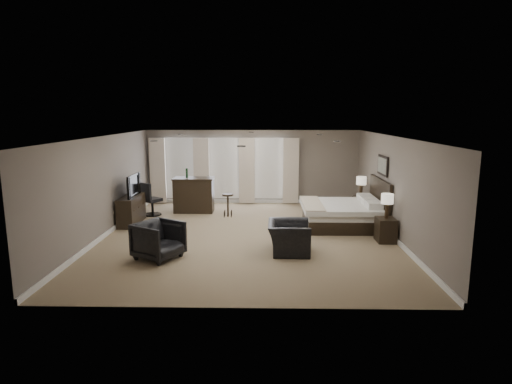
{
  "coord_description": "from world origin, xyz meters",
  "views": [
    {
      "loc": [
        0.43,
        -10.85,
        3.17
      ],
      "look_at": [
        0.2,
        0.4,
        1.1
      ],
      "focal_mm": 30.0,
      "sensor_mm": 36.0,
      "label": 1
    }
  ],
  "objects_px": {
    "bed": "(341,203)",
    "tv": "(131,194)",
    "bar_stool_right": "(228,205)",
    "bar_stool_left": "(187,198)",
    "nightstand_far": "(360,206)",
    "bar_counter": "(194,195)",
    "lamp_far": "(361,187)",
    "dresser": "(131,210)",
    "nightstand_near": "(386,230)",
    "desk_chair": "(152,199)",
    "lamp_near": "(387,206)",
    "armchair_far": "(159,238)",
    "armchair_near": "(289,232)"
  },
  "relations": [
    {
      "from": "nightstand_far",
      "to": "dresser",
      "type": "xyz_separation_m",
      "value": [
        -6.92,
        -1.26,
        0.12
      ]
    },
    {
      "from": "armchair_near",
      "to": "bar_stool_right",
      "type": "distance_m",
      "value": 3.84
    },
    {
      "from": "lamp_far",
      "to": "armchair_far",
      "type": "relative_size",
      "value": 0.7
    },
    {
      "from": "nightstand_near",
      "to": "desk_chair",
      "type": "relative_size",
      "value": 0.56
    },
    {
      "from": "nightstand_far",
      "to": "bar_stool_left",
      "type": "height_order",
      "value": "bar_stool_left"
    },
    {
      "from": "bed",
      "to": "lamp_near",
      "type": "relative_size",
      "value": 3.45
    },
    {
      "from": "tv",
      "to": "desk_chair",
      "type": "relative_size",
      "value": 1.04
    },
    {
      "from": "lamp_near",
      "to": "bar_stool_left",
      "type": "xyz_separation_m",
      "value": [
        -5.69,
        3.73,
        -0.57
      ]
    },
    {
      "from": "lamp_near",
      "to": "desk_chair",
      "type": "distance_m",
      "value": 7.11
    },
    {
      "from": "bed",
      "to": "tv",
      "type": "relative_size",
      "value": 1.94
    },
    {
      "from": "nightstand_near",
      "to": "lamp_far",
      "type": "xyz_separation_m",
      "value": [
        0.0,
        2.9,
        0.6
      ]
    },
    {
      "from": "bed",
      "to": "lamp_near",
      "type": "distance_m",
      "value": 1.72
    },
    {
      "from": "nightstand_near",
      "to": "desk_chair",
      "type": "distance_m",
      "value": 7.1
    },
    {
      "from": "nightstand_far",
      "to": "bar_stool_left",
      "type": "distance_m",
      "value": 5.75
    },
    {
      "from": "dresser",
      "to": "nightstand_near",
      "type": "bearing_deg",
      "value": -13.34
    },
    {
      "from": "armchair_far",
      "to": "bar_stool_left",
      "type": "distance_m",
      "value": 5.12
    },
    {
      "from": "tv",
      "to": "dresser",
      "type": "bearing_deg",
      "value": 0.0
    },
    {
      "from": "nightstand_far",
      "to": "bar_stool_right",
      "type": "bearing_deg",
      "value": -175.34
    },
    {
      "from": "nightstand_near",
      "to": "lamp_near",
      "type": "relative_size",
      "value": 0.96
    },
    {
      "from": "bed",
      "to": "lamp_near",
      "type": "height_order",
      "value": "bed"
    },
    {
      "from": "dresser",
      "to": "bar_stool_right",
      "type": "height_order",
      "value": "dresser"
    },
    {
      "from": "bar_stool_left",
      "to": "bar_stool_right",
      "type": "bearing_deg",
      "value": -37.93
    },
    {
      "from": "nightstand_near",
      "to": "bar_stool_right",
      "type": "height_order",
      "value": "bar_stool_right"
    },
    {
      "from": "tv",
      "to": "desk_chair",
      "type": "bearing_deg",
      "value": -18.34
    },
    {
      "from": "lamp_near",
      "to": "armchair_far",
      "type": "xyz_separation_m",
      "value": [
        -5.38,
        -1.38,
        -0.45
      ]
    },
    {
      "from": "bed",
      "to": "lamp_near",
      "type": "bearing_deg",
      "value": -58.46
    },
    {
      "from": "nightstand_near",
      "to": "nightstand_far",
      "type": "bearing_deg",
      "value": 90.0
    },
    {
      "from": "nightstand_near",
      "to": "bar_stool_left",
      "type": "distance_m",
      "value": 6.8
    },
    {
      "from": "armchair_near",
      "to": "desk_chair",
      "type": "height_order",
      "value": "desk_chair"
    },
    {
      "from": "bed",
      "to": "armchair_far",
      "type": "xyz_separation_m",
      "value": [
        -4.49,
        -2.83,
        -0.23
      ]
    },
    {
      "from": "dresser",
      "to": "bar_stool_left",
      "type": "height_order",
      "value": "dresser"
    },
    {
      "from": "nightstand_near",
      "to": "desk_chair",
      "type": "bearing_deg",
      "value": 157.89
    },
    {
      "from": "nightstand_far",
      "to": "armchair_far",
      "type": "bearing_deg",
      "value": -141.48
    },
    {
      "from": "lamp_near",
      "to": "bar_stool_left",
      "type": "relative_size",
      "value": 0.91
    },
    {
      "from": "lamp_near",
      "to": "dresser",
      "type": "relative_size",
      "value": 0.44
    },
    {
      "from": "lamp_far",
      "to": "armchair_far",
      "type": "bearing_deg",
      "value": -141.48
    },
    {
      "from": "lamp_near",
      "to": "dresser",
      "type": "bearing_deg",
      "value": 166.66
    },
    {
      "from": "tv",
      "to": "bar_stool_left",
      "type": "distance_m",
      "value": 2.49
    },
    {
      "from": "nightstand_near",
      "to": "bar_stool_left",
      "type": "xyz_separation_m",
      "value": [
        -5.69,
        3.73,
        0.04
      ]
    },
    {
      "from": "bar_stool_right",
      "to": "bar_stool_left",
      "type": "bearing_deg",
      "value": 142.07
    },
    {
      "from": "nightstand_far",
      "to": "lamp_far",
      "type": "bearing_deg",
      "value": 0.0
    },
    {
      "from": "tv",
      "to": "bar_stool_right",
      "type": "bearing_deg",
      "value": -71.46
    },
    {
      "from": "nightstand_far",
      "to": "bar_stool_left",
      "type": "relative_size",
      "value": 0.85
    },
    {
      "from": "bed",
      "to": "nightstand_near",
      "type": "height_order",
      "value": "bed"
    },
    {
      "from": "desk_chair",
      "to": "bar_counter",
      "type": "bearing_deg",
      "value": -119.62
    },
    {
      "from": "armchair_near",
      "to": "bar_stool_right",
      "type": "height_order",
      "value": "armchair_near"
    },
    {
      "from": "nightstand_near",
      "to": "bed",
      "type": "bearing_deg",
      "value": 121.54
    },
    {
      "from": "nightstand_far",
      "to": "bar_counter",
      "type": "height_order",
      "value": "bar_counter"
    },
    {
      "from": "lamp_far",
      "to": "bar_stool_left",
      "type": "relative_size",
      "value": 0.93
    },
    {
      "from": "dresser",
      "to": "bar_stool_right",
      "type": "bearing_deg",
      "value": 18.54
    }
  ]
}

